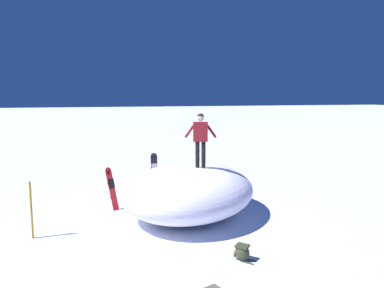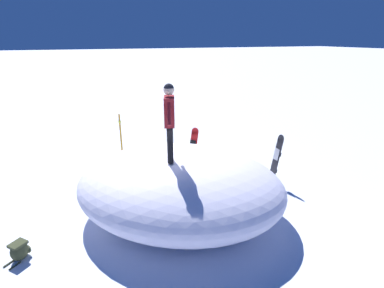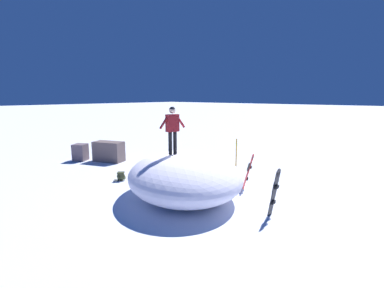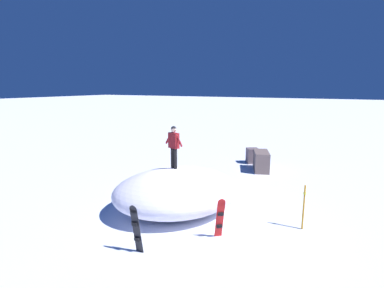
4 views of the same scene
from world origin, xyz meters
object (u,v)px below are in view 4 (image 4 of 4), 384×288
(snowboard_secondary_upright, at_px, (220,218))
(backpack_near, at_px, (207,180))
(snowboarder_standing, at_px, (174,143))
(snowboard_primary_upright, at_px, (136,228))
(trail_marker_pole, at_px, (304,206))

(snowboard_secondary_upright, relative_size, backpack_near, 2.74)
(snowboarder_standing, xyz_separation_m, snowboard_secondary_upright, (-1.69, -2.82, -2.02))
(snowboard_primary_upright, distance_m, snowboard_secondary_upright, 2.80)
(snowboard_primary_upright, bearing_deg, backpack_near, 7.23)
(backpack_near, bearing_deg, snowboarder_standing, -179.80)
(snowboarder_standing, xyz_separation_m, snowboard_primary_upright, (-3.72, -0.89, -1.96))
(snowboard_secondary_upright, bearing_deg, backpack_near, 29.20)
(snowboard_primary_upright, relative_size, trail_marker_pole, 0.98)
(snowboarder_standing, distance_m, backpack_near, 4.25)
(snowboard_primary_upright, height_order, trail_marker_pole, trail_marker_pole)
(backpack_near, bearing_deg, snowboard_secondary_upright, -150.80)
(snowboard_primary_upright, height_order, snowboard_secondary_upright, snowboard_primary_upright)
(snowboard_secondary_upright, xyz_separation_m, trail_marker_pole, (2.08, -2.38, 0.10))
(snowboarder_standing, relative_size, snowboard_secondary_upright, 1.18)
(snowboarder_standing, xyz_separation_m, backpack_near, (3.37, 0.01, -2.59))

